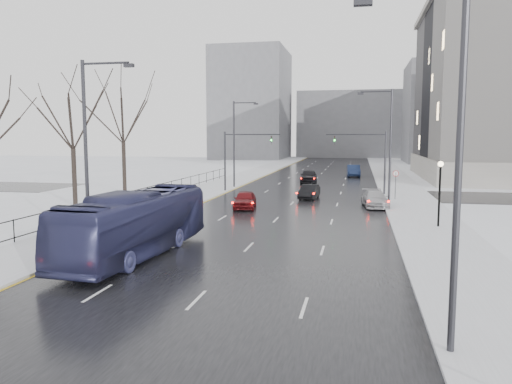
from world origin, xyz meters
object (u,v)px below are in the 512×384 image
Objects in this scene: tree_park_e at (125,194)px; sedan_right_distant at (353,171)px; bus at (137,223)px; sedan_center_near at (245,200)px; streetlight_r_near at (450,154)px; streetlight_l_far at (236,140)px; sedan_center_far at (309,176)px; streetlight_l_near at (90,145)px; tree_park_d at (76,207)px; no_uturn_sign at (396,176)px; sedan_right_far at (375,199)px; mast_signal_right at (374,155)px; sedan_right_near at (309,192)px; lamppost_r_mid at (440,184)px; streetlight_r_mid at (388,141)px; mast_signal_left at (235,154)px.

sedan_right_distant is (23.24, 26.90, 0.90)m from tree_park_e.
bus reaches higher than sedan_center_near.
streetlight_r_near is 16.58m from bus.
sedan_center_far is at bearing 45.89° from streetlight_l_far.
tree_park_e is at bearing -141.43° from streetlight_l_far.
bus is at bearing -17.77° from streetlight_l_near.
tree_park_d is 1.25× the size of streetlight_l_near.
no_uturn_sign is (27.00, 10.00, 2.30)m from tree_park_d.
streetlight_l_far reaches higher than sedan_right_far.
bus is (-12.49, -28.96, -2.43)m from mast_signal_right.
sedan_center_far is 0.97× the size of sedan_right_distant.
sedan_right_distant is (10.20, 51.86, -0.78)m from bus.
sedan_right_near is at bearing 78.75° from bus.
lamppost_r_mid is 16.79m from sedan_right_near.
streetlight_r_mid is 5.30m from no_uturn_sign.
sedan_center_near is at bearing 8.26° from tree_park_d.
no_uturn_sign is 0.52× the size of sedan_right_distant.
sedan_right_far is (-0.97, -0.88, -4.88)m from streetlight_r_mid.
tree_park_d is at bearing -175.39° from sedan_right_far.
bus is (-13.33, -20.96, -3.94)m from streetlight_r_mid.
bus is at bearing -128.57° from sedan_right_far.
mast_signal_left is at bearing 180.00° from mast_signal_right.
sedan_right_near is at bearing -143.42° from mast_signal_right.
streetlight_r_near is 45.06m from streetlight_l_far.
tree_park_e is at bearing 127.79° from streetlight_r_near.
streetlight_r_mid is at bearing 13.01° from tree_park_d.
tree_park_e is (-0.40, 10.00, 0.00)m from tree_park_d.
sedan_right_distant is at bearing 87.57° from sedan_right_near.
streetlight_l_near is at bearing -114.02° from sedan_center_near.
streetlight_r_near reaches higher than tree_park_d.
mast_signal_right is 23.23m from sedan_right_distant.
streetlight_r_mid is 22.22m from sedan_center_far.
mast_signal_left is at bearing 53.20° from tree_park_d.
tree_park_d reaches higher than no_uturn_sign.
no_uturn_sign is at bearing -24.73° from streetlight_l_far.
mast_signal_right and mast_signal_left have the same top height.
mast_signal_left is 1.29× the size of sedan_center_far.
no_uturn_sign is at bearing 60.77° from sedan_right_far.
streetlight_l_far is 2.09× the size of sedan_right_far.
sedan_right_distant is at bearing 98.30° from lamppost_r_mid.
tree_park_e is at bearing 144.09° from sedan_center_near.
streetlight_r_near reaches higher than tree_park_e.
streetlight_l_far reaches higher than bus.
mast_signal_left is at bearing 112.18° from streetlight_r_near.
sedan_right_far is (6.01, -4.33, 0.01)m from sedan_right_near.
sedan_center_near is (14.75, -7.92, 0.78)m from tree_park_e.
sedan_right_near is (-8.01, -0.55, -1.58)m from no_uturn_sign.
streetlight_l_far is 2.41× the size of sedan_right_near.
lamppost_r_mid is at bearing -85.60° from sedan_right_distant.
streetlight_r_mid is 20.27m from streetlight_l_far.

